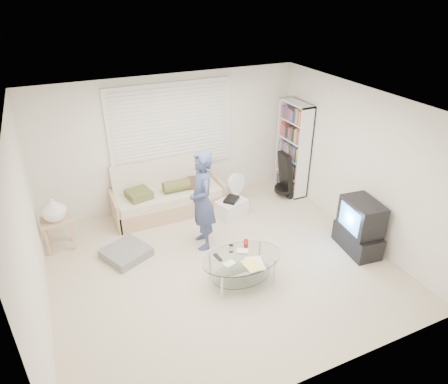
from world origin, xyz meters
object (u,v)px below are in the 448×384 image
coffee_table (242,262)px  futon_sofa (168,197)px  tv_unit (360,227)px  bookshelf (293,149)px

coffee_table → futon_sofa: bearing=99.0°
tv_unit → futon_sofa: bearing=135.4°
futon_sofa → bookshelf: 2.66m
bookshelf → tv_unit: (-0.13, -2.20, -0.51)m
tv_unit → coffee_table: bearing=178.4°
coffee_table → bookshelf: bearing=44.1°
bookshelf → tv_unit: bookshelf is taller
futon_sofa → coffee_table: futon_sofa is taller
tv_unit → coffee_table: 2.09m
coffee_table → tv_unit: bearing=-1.6°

